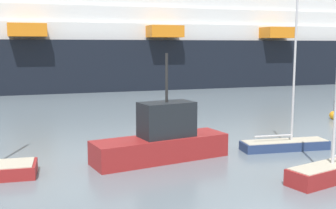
{
  "coord_description": "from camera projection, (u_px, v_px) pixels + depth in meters",
  "views": [
    {
      "loc": [
        -7.27,
        -12.43,
        6.07
      ],
      "look_at": [
        0.0,
        15.74,
        1.93
      ],
      "focal_mm": 44.58,
      "sensor_mm": 36.0,
      "label": 1
    }
  ],
  "objects": [
    {
      "name": "sailboat_0",
      "position": [
        285.0,
        143.0,
        24.4
      ],
      "size": [
        5.25,
        1.5,
        8.73
      ],
      "rotation": [
        0.0,
        0.0,
        -0.04
      ],
      "color": "navy",
      "rests_on": "ground_plane"
    },
    {
      "name": "fishing_boat_0",
      "position": [
        162.0,
        139.0,
        22.17
      ],
      "size": [
        7.64,
        3.82,
        5.67
      ],
      "rotation": [
        0.0,
        0.0,
        0.25
      ],
      "color": "maroon",
      "rests_on": "ground_plane"
    },
    {
      "name": "channel_buoy_0",
      "position": [
        334.0,
        115.0,
        34.4
      ],
      "size": [
        0.69,
        0.69,
        1.59
      ],
      "color": "orange",
      "rests_on": "ground_plane"
    },
    {
      "name": "cruise_ship",
      "position": [
        145.0,
        39.0,
        63.68
      ],
      "size": [
        123.97,
        25.81,
        21.79
      ],
      "rotation": [
        0.0,
        0.0,
        0.07
      ],
      "color": "black",
      "rests_on": "ground_plane"
    }
  ]
}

